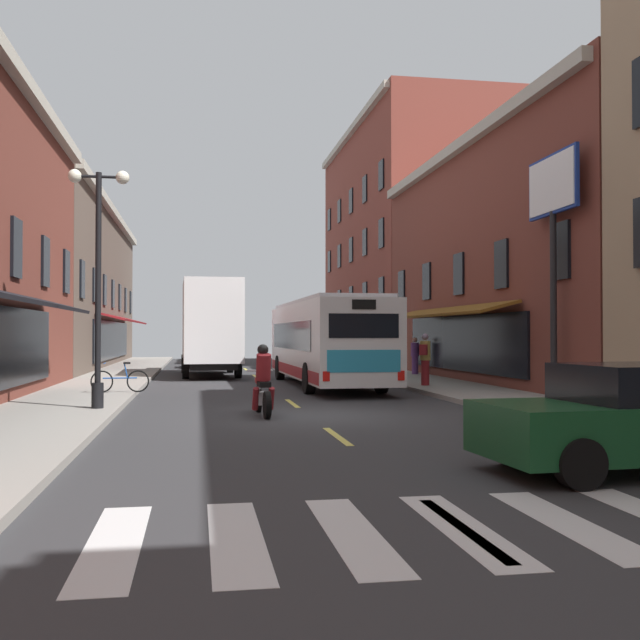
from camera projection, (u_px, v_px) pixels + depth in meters
name	position (u px, v px, depth m)	size (l,w,h in m)	color
ground_plane	(309.00, 418.00, 17.03)	(34.80, 80.00, 0.10)	#333335
lane_centre_dashes	(310.00, 417.00, 16.78)	(0.14, 73.90, 0.01)	#DBCC4C
crosswalk_near	(462.00, 527.00, 7.17)	(7.10, 2.80, 0.01)	silver
sidewalk_left	(43.00, 417.00, 16.06)	(3.00, 80.00, 0.14)	gray
sidewalk_right	(546.00, 408.00, 18.01)	(3.00, 80.00, 0.14)	gray
billboard_sign	(553.00, 214.00, 20.09)	(0.40, 2.69, 6.69)	black
transit_bus	(325.00, 341.00, 26.77)	(2.76, 11.92, 3.10)	silver
box_truck	(210.00, 328.00, 32.76)	(2.66, 7.97, 4.18)	black
sedan_near	(207.00, 355.00, 41.01)	(1.92, 4.30, 1.38)	silver
motorcycle_rider	(263.00, 385.00, 17.03)	(0.62, 2.07, 1.66)	black
bicycle_near	(120.00, 380.00, 22.02)	(1.71, 0.48, 0.91)	black
pedestrian_near	(425.00, 358.00, 25.07)	(0.46, 0.52, 1.77)	maroon
pedestrian_mid	(415.00, 355.00, 32.01)	(0.36, 0.36, 1.60)	#66387F
street_lamp_twin	(98.00, 276.00, 17.39)	(1.42, 0.32, 5.66)	black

